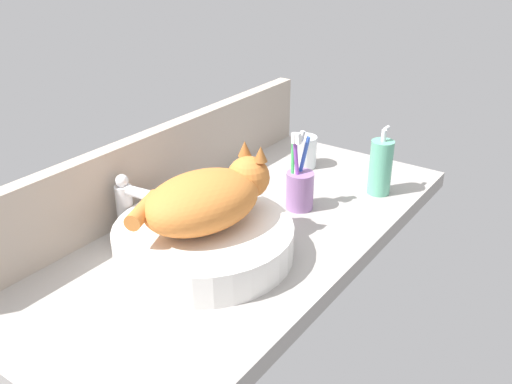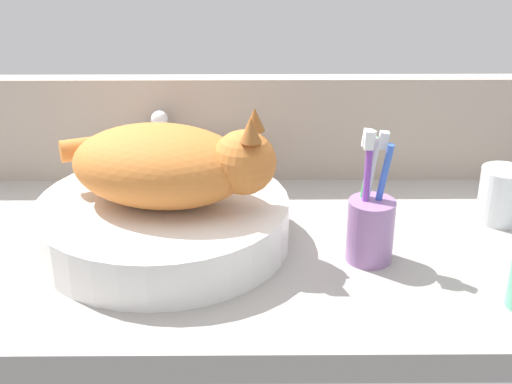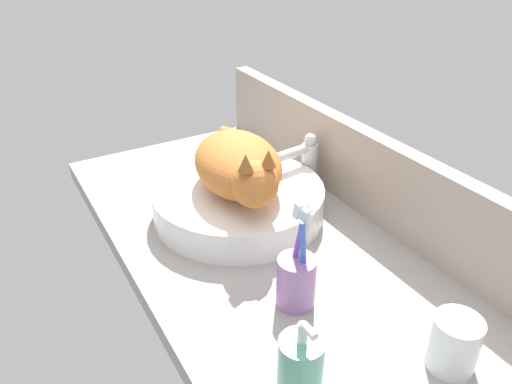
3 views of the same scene
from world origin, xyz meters
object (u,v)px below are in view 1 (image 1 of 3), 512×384
Objects in this scene: cat at (208,198)px; faucet at (129,203)px; water_glass at (304,153)px; soap_dispenser at (381,167)px; toothbrush_cup at (299,187)px; sink_basin at (204,241)px.

faucet is at bearing 100.79° from cat.
cat is 50.59cm from water_glass.
soap_dispenser is 2.00× the size of water_glass.
soap_dispenser is 24.22cm from water_glass.
cat is 1.67× the size of toothbrush_cup.
cat is 28.66cm from toothbrush_cup.
cat is at bearing -79.21° from faucet.
faucet is at bearing 143.04° from toothbrush_cup.
water_glass is (21.90, 11.77, -1.64)cm from toothbrush_cup.
faucet is 60.44cm from soap_dispenser.
cat is at bearing -171.57° from water_glass.
soap_dispenser is at bearing -99.06° from water_glass.
cat is 48.69cm from soap_dispenser.
toothbrush_cup is at bearing -9.28° from sink_basin.
toothbrush_cup reaches higher than sink_basin.
sink_basin is at bearing 170.67° from cat.
soap_dispenser is (45.51, -16.40, -5.49)cm from cat.
sink_basin is at bearing 160.47° from soap_dispenser.
cat is 2.30× the size of faucet.
toothbrush_cup is (30.99, -23.32, -2.01)cm from faucet.
soap_dispenser is (46.86, -16.62, 3.59)cm from sink_basin.
water_glass is (50.64, 7.08, 0.33)cm from sink_basin.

